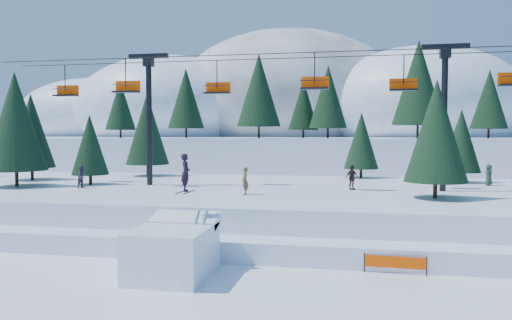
% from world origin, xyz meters
% --- Properties ---
extents(ground, '(160.00, 160.00, 0.00)m').
position_xyz_m(ground, '(0.00, 0.00, 0.00)').
color(ground, white).
rests_on(ground, ground).
extents(mid_shelf, '(70.00, 22.00, 2.50)m').
position_xyz_m(mid_shelf, '(0.00, 18.00, 1.25)').
color(mid_shelf, white).
rests_on(mid_shelf, ground).
extents(berm, '(70.00, 6.00, 1.10)m').
position_xyz_m(berm, '(0.00, 8.00, 0.55)').
color(berm, white).
rests_on(berm, ground).
extents(mountain_ridge, '(119.00, 60.21, 26.46)m').
position_xyz_m(mountain_ridge, '(-5.07, 73.31, 9.65)').
color(mountain_ridge, white).
rests_on(mountain_ridge, ground).
extents(jump_kicker, '(3.34, 4.56, 5.57)m').
position_xyz_m(jump_kicker, '(-1.24, 2.53, 1.26)').
color(jump_kicker, white).
rests_on(jump_kicker, ground).
extents(chairlift, '(46.00, 3.21, 10.28)m').
position_xyz_m(chairlift, '(1.46, 18.05, 9.32)').
color(chairlift, black).
rests_on(chairlift, mid_shelf).
extents(conifer_stand, '(63.06, 17.59, 9.59)m').
position_xyz_m(conifer_stand, '(3.14, 19.15, 6.99)').
color(conifer_stand, black).
rests_on(conifer_stand, mid_shelf).
extents(distant_skiers, '(31.07, 10.27, 1.83)m').
position_xyz_m(distant_skiers, '(1.91, 17.18, 3.37)').
color(distant_skiers, brown).
rests_on(distant_skiers, mid_shelf).
extents(banner_near, '(2.86, 0.21, 0.90)m').
position_xyz_m(banner_near, '(8.77, 4.87, 0.54)').
color(banner_near, black).
rests_on(banner_near, ground).
extents(banner_far, '(2.86, 0.09, 0.90)m').
position_xyz_m(banner_far, '(8.31, 5.44, 0.54)').
color(banner_far, black).
rests_on(banner_far, ground).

